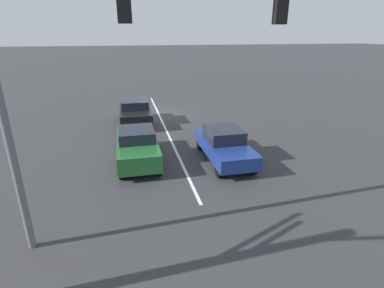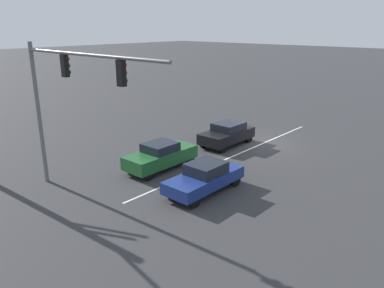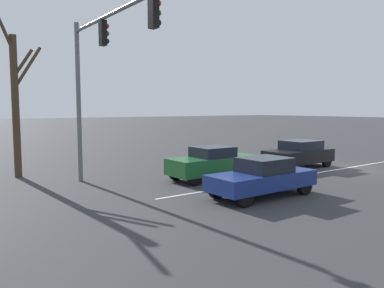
{
  "view_description": "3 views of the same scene",
  "coord_description": "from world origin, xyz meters",
  "px_view_note": "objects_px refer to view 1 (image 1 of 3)",
  "views": [
    {
      "loc": [
        2.24,
        20.62,
        5.51
      ],
      "look_at": [
        -0.29,
        9.37,
        1.19
      ],
      "focal_mm": 28.0,
      "sensor_mm": 36.0,
      "label": 1
    },
    {
      "loc": [
        -12.69,
        21.6,
        7.85
      ],
      "look_at": [
        0.53,
        6.74,
        1.47
      ],
      "focal_mm": 35.0,
      "sensor_mm": 36.0,
      "label": 2
    },
    {
      "loc": [
        -11.65,
        18.88,
        3.32
      ],
      "look_at": [
        1.15,
        9.63,
        1.81
      ],
      "focal_mm": 35.0,
      "sensor_mm": 36.0,
      "label": 3
    }
  ],
  "objects_px": {
    "car_navy_leftlane_front": "(224,144)",
    "traffic_signal_gantry": "(116,48)",
    "car_black_midlane_second": "(135,112)",
    "car_darkgreen_midlane_front": "(137,145)"
  },
  "relations": [
    {
      "from": "car_darkgreen_midlane_front",
      "to": "car_black_midlane_second",
      "type": "distance_m",
      "value": 6.06
    },
    {
      "from": "car_darkgreen_midlane_front",
      "to": "traffic_signal_gantry",
      "type": "height_order",
      "value": "traffic_signal_gantry"
    },
    {
      "from": "car_navy_leftlane_front",
      "to": "traffic_signal_gantry",
      "type": "bearing_deg",
      "value": 46.15
    },
    {
      "from": "car_darkgreen_midlane_front",
      "to": "traffic_signal_gantry",
      "type": "relative_size",
      "value": 0.47
    },
    {
      "from": "traffic_signal_gantry",
      "to": "car_navy_leftlane_front",
      "type": "bearing_deg",
      "value": -133.85
    },
    {
      "from": "car_darkgreen_midlane_front",
      "to": "car_navy_leftlane_front",
      "type": "xyz_separation_m",
      "value": [
        -3.84,
        0.72,
        -0.02
      ]
    },
    {
      "from": "car_black_midlane_second",
      "to": "traffic_signal_gantry",
      "type": "bearing_deg",
      "value": 86.62
    },
    {
      "from": "car_navy_leftlane_front",
      "to": "car_black_midlane_second",
      "type": "height_order",
      "value": "car_black_midlane_second"
    },
    {
      "from": "traffic_signal_gantry",
      "to": "car_darkgreen_midlane_front",
      "type": "bearing_deg",
      "value": -95.35
    },
    {
      "from": "car_darkgreen_midlane_front",
      "to": "car_black_midlane_second",
      "type": "relative_size",
      "value": 1.06
    }
  ]
}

